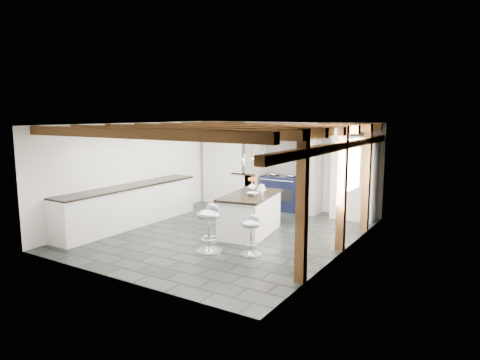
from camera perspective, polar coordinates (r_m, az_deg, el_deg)
The scene contains 6 objects.
ground at distance 9.15m, azimuth -1.87°, elevation -7.10°, with size 6.00×6.00×0.00m, color black.
room_shell at distance 10.42m, azimuth -0.36°, elevation 0.86°, with size 6.00×6.03×6.00m.
range_cooker at distance 11.31m, azimuth 5.67°, elevation -1.63°, with size 1.00×0.63×0.99m.
kitchen_island at distance 9.03m, azimuth 1.39°, elevation -4.46°, with size 1.17×1.84×1.13m.
bar_stool_near at distance 7.66m, azimuth 1.52°, elevation -6.72°, with size 0.45×0.45×0.73m.
bar_stool_far at distance 7.82m, azimuth -4.10°, elevation -5.68°, with size 0.49×0.49×0.89m.
Camera 1 is at (4.89, -7.31, 2.51)m, focal length 32.00 mm.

